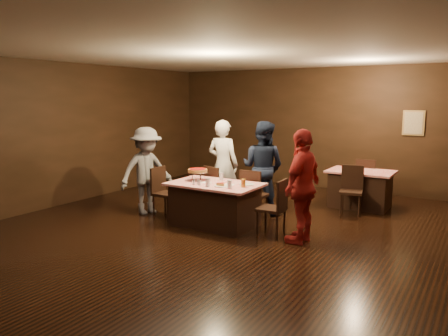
% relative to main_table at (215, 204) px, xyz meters
% --- Properties ---
extents(room, '(10.00, 10.04, 3.02)m').
position_rel_main_table_xyz_m(room, '(0.38, -0.75, 1.75)').
color(room, black).
rests_on(room, ground).
extents(main_table, '(1.60, 1.00, 0.77)m').
position_rel_main_table_xyz_m(main_table, '(0.00, 0.00, 0.00)').
color(main_table, '#AA0B0E').
rests_on(main_table, ground).
extents(back_table, '(1.30, 0.90, 0.77)m').
position_rel_main_table_xyz_m(back_table, '(1.85, 2.71, 0.00)').
color(back_table, red).
rests_on(back_table, ground).
extents(chair_far_left, '(0.51, 0.51, 0.95)m').
position_rel_main_table_xyz_m(chair_far_left, '(-0.40, 0.75, 0.09)').
color(chair_far_left, black).
rests_on(chair_far_left, ground).
extents(chair_far_right, '(0.44, 0.44, 0.95)m').
position_rel_main_table_xyz_m(chair_far_right, '(0.40, 0.75, 0.09)').
color(chair_far_right, black).
rests_on(chair_far_right, ground).
extents(chair_end_left, '(0.42, 0.42, 0.95)m').
position_rel_main_table_xyz_m(chair_end_left, '(-1.10, 0.00, 0.09)').
color(chair_end_left, black).
rests_on(chair_end_left, ground).
extents(chair_end_right, '(0.44, 0.44, 0.95)m').
position_rel_main_table_xyz_m(chair_end_right, '(1.10, 0.00, 0.09)').
color(chair_end_right, black).
rests_on(chair_end_right, ground).
extents(chair_back_near, '(0.49, 0.49, 0.95)m').
position_rel_main_table_xyz_m(chair_back_near, '(1.85, 2.01, 0.09)').
color(chair_back_near, black).
rests_on(chair_back_near, ground).
extents(chair_back_far, '(0.43, 0.43, 0.95)m').
position_rel_main_table_xyz_m(chair_back_far, '(1.85, 3.31, 0.09)').
color(chair_back_far, black).
rests_on(chair_back_far, ground).
extents(diner_white_jacket, '(0.69, 0.47, 1.82)m').
position_rel_main_table_xyz_m(diner_white_jacket, '(-0.52, 1.12, 0.53)').
color(diner_white_jacket, white).
rests_on(diner_white_jacket, ground).
extents(diner_navy_hoodie, '(0.89, 0.70, 1.81)m').
position_rel_main_table_xyz_m(diner_navy_hoodie, '(0.32, 1.24, 0.52)').
color(diner_navy_hoodie, black).
rests_on(diner_navy_hoodie, ground).
extents(diner_grey_knit, '(0.99, 1.25, 1.70)m').
position_rel_main_table_xyz_m(diner_grey_knit, '(-1.59, 0.02, 0.46)').
color(diner_grey_knit, slate).
rests_on(diner_grey_knit, ground).
extents(diner_red_shirt, '(0.50, 1.07, 1.79)m').
position_rel_main_table_xyz_m(diner_red_shirt, '(1.65, -0.04, 0.51)').
color(diner_red_shirt, '#AD2320').
rests_on(diner_red_shirt, ground).
extents(pizza_stand, '(0.38, 0.38, 0.22)m').
position_rel_main_table_xyz_m(pizza_stand, '(-0.40, 0.05, 0.57)').
color(pizza_stand, black).
rests_on(pizza_stand, main_table).
extents(plate_with_slice, '(0.25, 0.25, 0.06)m').
position_rel_main_table_xyz_m(plate_with_slice, '(0.25, -0.18, 0.41)').
color(plate_with_slice, white).
rests_on(plate_with_slice, main_table).
extents(plate_empty, '(0.25, 0.25, 0.01)m').
position_rel_main_table_xyz_m(plate_empty, '(0.55, 0.15, 0.39)').
color(plate_empty, white).
rests_on(plate_empty, main_table).
extents(glass_front_left, '(0.08, 0.08, 0.14)m').
position_rel_main_table_xyz_m(glass_front_left, '(0.05, -0.30, 0.46)').
color(glass_front_left, silver).
rests_on(glass_front_left, main_table).
extents(glass_front_right, '(0.08, 0.08, 0.14)m').
position_rel_main_table_xyz_m(glass_front_right, '(0.45, -0.25, 0.46)').
color(glass_front_right, silver).
rests_on(glass_front_right, main_table).
extents(glass_amber, '(0.08, 0.08, 0.14)m').
position_rel_main_table_xyz_m(glass_amber, '(0.60, -0.05, 0.46)').
color(glass_amber, '#BF7F26').
rests_on(glass_amber, main_table).
extents(glass_back, '(0.08, 0.08, 0.14)m').
position_rel_main_table_xyz_m(glass_back, '(-0.05, 0.30, 0.46)').
color(glass_back, silver).
rests_on(glass_back, main_table).
extents(condiments, '(0.17, 0.10, 0.09)m').
position_rel_main_table_xyz_m(condiments, '(-0.18, -0.28, 0.43)').
color(condiments, silver).
rests_on(condiments, main_table).
extents(napkin_center, '(0.19, 0.19, 0.01)m').
position_rel_main_table_xyz_m(napkin_center, '(0.30, 0.00, 0.39)').
color(napkin_center, white).
rests_on(napkin_center, main_table).
extents(napkin_left, '(0.21, 0.21, 0.01)m').
position_rel_main_table_xyz_m(napkin_left, '(-0.15, -0.05, 0.39)').
color(napkin_left, white).
rests_on(napkin_left, main_table).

